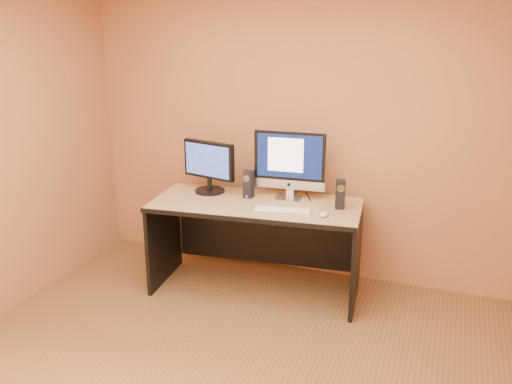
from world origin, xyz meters
The scene contains 10 objects.
walls centered at (0.00, 0.00, 1.30)m, with size 4.00×4.00×2.60m, color #A76743, non-canonical shape.
desk centered at (-0.24, 1.45, 0.40)m, with size 1.72×0.75×0.80m, color #A88054, non-canonical shape.
imac centered at (-0.02, 1.65, 1.09)m, with size 0.61×0.23×0.59m, color #B4B4B8, non-canonical shape.
second_monitor centered at (-0.72, 1.59, 1.02)m, with size 0.52×0.26×0.45m, color black, non-canonical shape.
speaker_left centered at (-0.34, 1.56, 0.92)m, with size 0.07×0.08×0.24m, color black, non-canonical shape.
speaker_right centered at (0.44, 1.55, 0.92)m, with size 0.07×0.08×0.24m, color black, non-canonical shape.
keyboard centered at (0.03, 1.32, 0.81)m, with size 0.46×0.13×0.02m, color silver.
mouse centered at (0.37, 1.32, 0.82)m, with size 0.06×0.11×0.04m, color silver.
cable_a centered at (0.13, 1.75, 0.80)m, with size 0.01×0.01×0.24m, color black.
cable_b centered at (-0.03, 1.73, 0.80)m, with size 0.01×0.01×0.19m, color black.
Camera 1 is at (1.25, -2.53, 2.24)m, focal length 38.00 mm.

